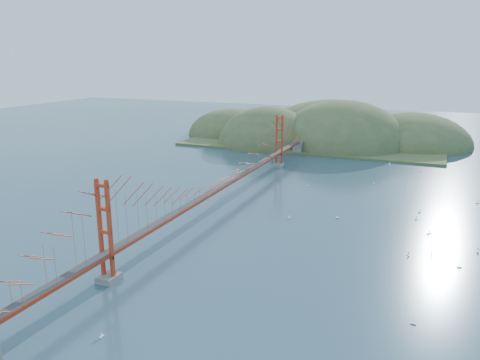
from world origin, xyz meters
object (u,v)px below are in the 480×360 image
at_px(sailboat_2, 413,323).
at_px(sailboat_0, 289,217).
at_px(bridge, 223,164).
at_px(sailboat_1, 416,219).

bearing_deg(sailboat_2, sailboat_0, 129.10).
height_order(bridge, sailboat_2, bridge).
bearing_deg(sailboat_0, sailboat_1, 20.48).
bearing_deg(sailboat_1, sailboat_2, -87.68).
relative_size(bridge, sailboat_1, 154.68).
relative_size(sailboat_1, sailboat_2, 1.01).
height_order(sailboat_1, sailboat_0, sailboat_0).
bearing_deg(bridge, sailboat_1, 8.05).
bearing_deg(bridge, sailboat_0, -11.21).
height_order(bridge, sailboat_0, bridge).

